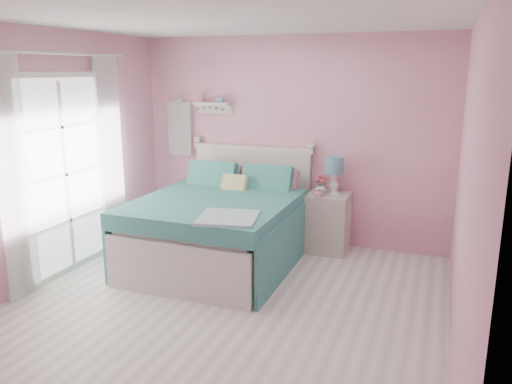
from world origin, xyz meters
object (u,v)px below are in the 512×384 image
Objects in this scene: nightstand at (328,222)px; table_lamp at (334,168)px; vase at (321,188)px; teacup at (319,194)px; bed at (221,228)px.

table_lamp is at bearing 48.15° from nightstand.
teacup is at bearing -82.68° from vase.
nightstand is 1.61× the size of table_lamp.
vase is at bearing 97.32° from teacup.
bed reaches higher than nightstand.
table_lamp is 0.37m from teacup.
table_lamp is at bearing 60.80° from teacup.
teacup is (0.02, -0.15, -0.03)m from vase.
nightstand is 7.57× the size of teacup.
bed is at bearing -141.60° from vase.
bed is 2.93× the size of nightstand.
vase is at bearing -169.67° from nightstand.
teacup reaches higher than nightstand.
nightstand is at bearing 36.69° from bed.
bed reaches higher than vase.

